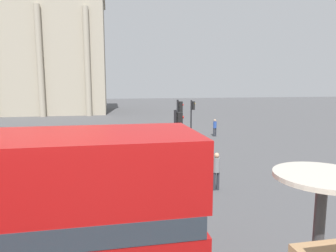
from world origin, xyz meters
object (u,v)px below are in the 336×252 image
at_px(cafe_dining_table, 321,204).
at_px(traffic_light_far, 192,116).
at_px(pedestrian_grey, 216,169).
at_px(traffic_light_mid, 179,124).
at_px(traffic_light_near, 177,144).
at_px(plaza_building_left, 28,54).
at_px(pedestrian_blue, 215,127).

relative_size(cafe_dining_table, traffic_light_far, 0.20).
height_order(cafe_dining_table, pedestrian_grey, cafe_dining_table).
bearing_deg(traffic_light_mid, pedestrian_grey, -77.45).
relative_size(traffic_light_mid, traffic_light_far, 1.11).
relative_size(traffic_light_near, traffic_light_mid, 0.97).
height_order(plaza_building_left, traffic_light_mid, plaza_building_left).
distance_m(plaza_building_left, pedestrian_blue, 38.15).
relative_size(plaza_building_left, traffic_light_mid, 6.41).
bearing_deg(traffic_light_near, pedestrian_grey, 31.65).
distance_m(traffic_light_far, pedestrian_blue, 4.82).
xyz_separation_m(plaza_building_left, traffic_light_far, (20.20, -32.04, -7.57)).
relative_size(traffic_light_far, pedestrian_grey, 2.03).
relative_size(traffic_light_near, traffic_light_far, 1.08).
bearing_deg(pedestrian_blue, cafe_dining_table, -136.11).
bearing_deg(pedestrian_blue, traffic_light_far, -161.75).
bearing_deg(traffic_light_far, traffic_light_near, -108.24).
distance_m(plaza_building_left, traffic_light_near, 47.58).
relative_size(pedestrian_blue, pedestrian_grey, 0.91).
bearing_deg(traffic_light_far, traffic_light_mid, -111.79).
bearing_deg(plaza_building_left, traffic_light_far, -57.77).
xyz_separation_m(cafe_dining_table, pedestrian_grey, (3.56, 11.46, -3.24)).
height_order(cafe_dining_table, pedestrian_blue, cafe_dining_table).
bearing_deg(traffic_light_mid, traffic_light_near, -103.70).
relative_size(traffic_light_near, pedestrian_grey, 2.19).
height_order(plaza_building_left, traffic_light_near, plaza_building_left).
bearing_deg(traffic_light_near, traffic_light_mid, 76.30).
relative_size(cafe_dining_table, pedestrian_grey, 0.40).
xyz_separation_m(traffic_light_far, pedestrian_blue, (3.20, 3.30, -1.47)).
height_order(plaza_building_left, pedestrian_blue, plaza_building_left).
height_order(pedestrian_blue, pedestrian_grey, pedestrian_grey).
distance_m(pedestrian_blue, pedestrian_grey, 14.84).
xyz_separation_m(traffic_light_mid, traffic_light_far, (2.65, 6.64, -0.24)).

